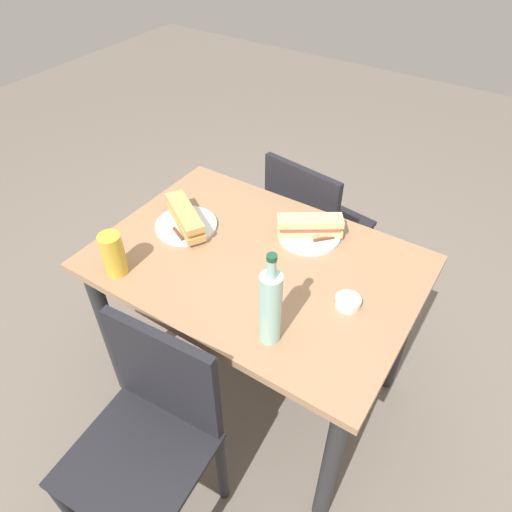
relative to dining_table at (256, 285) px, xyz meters
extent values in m
plane|color=#6B6056|center=(0.00, 0.00, -0.64)|extent=(8.00, 8.00, 0.00)
cube|color=#997251|center=(0.00, 0.00, 0.11)|extent=(1.12, 0.78, 0.03)
cylinder|color=#262628|center=(-0.50, -0.33, -0.27)|extent=(0.06, 0.06, 0.73)
cylinder|color=#262628|center=(0.50, -0.33, -0.27)|extent=(0.06, 0.06, 0.73)
cylinder|color=#262628|center=(-0.50, 0.33, -0.27)|extent=(0.06, 0.06, 0.73)
cylinder|color=#262628|center=(0.50, 0.33, -0.27)|extent=(0.06, 0.06, 0.73)
cube|color=black|center=(0.00, 0.67, -0.19)|extent=(0.43, 0.43, 0.02)
cube|color=black|center=(0.01, 0.48, 0.02)|extent=(0.38, 0.06, 0.40)
cylinder|color=black|center=(0.17, 0.86, -0.42)|extent=(0.04, 0.04, 0.44)
cylinder|color=black|center=(0.19, 0.50, -0.42)|extent=(0.04, 0.04, 0.44)
cylinder|color=black|center=(-0.17, 0.48, -0.42)|extent=(0.04, 0.04, 0.44)
cube|color=black|center=(0.06, -0.67, -0.19)|extent=(0.45, 0.45, 0.02)
cube|color=black|center=(0.09, -0.49, 0.02)|extent=(0.38, 0.08, 0.40)
cylinder|color=black|center=(-0.14, -0.82, -0.42)|extent=(0.04, 0.04, 0.44)
cylinder|color=black|center=(0.21, -0.87, -0.42)|extent=(0.04, 0.04, 0.44)
cylinder|color=black|center=(-0.09, -0.47, -0.42)|extent=(0.04, 0.04, 0.44)
cylinder|color=black|center=(0.26, -0.52, -0.42)|extent=(0.04, 0.04, 0.44)
cylinder|color=white|center=(0.32, -0.01, 0.13)|extent=(0.23, 0.23, 0.01)
cube|color=tan|center=(0.32, -0.01, 0.15)|extent=(0.26, 0.20, 0.02)
cube|color=#CC8438|center=(0.32, -0.01, 0.17)|extent=(0.24, 0.18, 0.02)
cube|color=tan|center=(0.32, -0.01, 0.20)|extent=(0.26, 0.20, 0.02)
cube|color=silver|center=(0.39, 0.01, 0.14)|extent=(0.10, 0.05, 0.00)
cube|color=#59331E|center=(0.31, 0.05, 0.14)|extent=(0.08, 0.04, 0.01)
cylinder|color=white|center=(-0.09, -0.22, 0.13)|extent=(0.23, 0.23, 0.01)
cube|color=#DBB77A|center=(-0.09, -0.22, 0.15)|extent=(0.24, 0.19, 0.02)
cube|color=#B74C3D|center=(-0.09, -0.22, 0.17)|extent=(0.22, 0.17, 0.02)
cube|color=#DBB77A|center=(-0.09, -0.22, 0.20)|extent=(0.24, 0.19, 0.02)
cube|color=silver|center=(-0.09, -0.15, 0.14)|extent=(0.08, 0.08, 0.00)
cube|color=#59331E|center=(-0.15, -0.21, 0.14)|extent=(0.06, 0.07, 0.01)
cylinder|color=#99C6B7|center=(-0.22, 0.26, 0.25)|extent=(0.06, 0.06, 0.25)
cylinder|color=#99C6B7|center=(-0.22, 0.26, 0.41)|extent=(0.03, 0.03, 0.06)
cylinder|color=#19472D|center=(-0.22, 0.26, 0.44)|extent=(0.03, 0.03, 0.02)
cylinder|color=gold|center=(0.37, 0.30, 0.20)|extent=(0.08, 0.08, 0.16)
cylinder|color=silver|center=(-0.36, 0.02, 0.14)|extent=(0.08, 0.08, 0.03)
camera|label=1|loc=(-0.66, 1.01, 1.23)|focal=32.75mm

